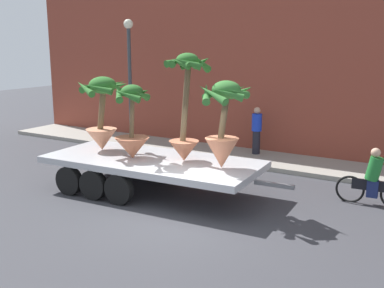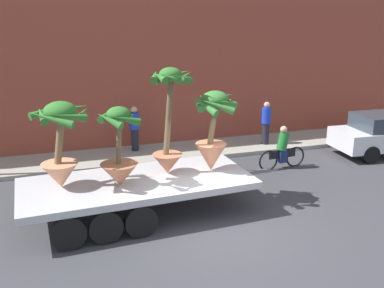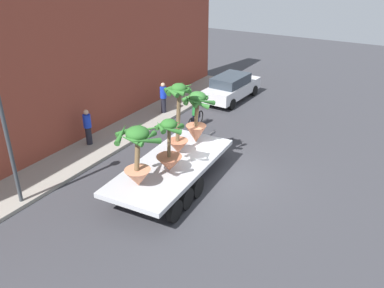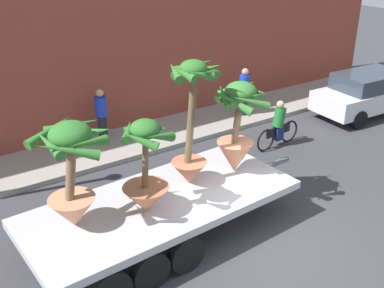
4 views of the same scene
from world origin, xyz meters
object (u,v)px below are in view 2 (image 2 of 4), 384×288
potted_palm_middle (169,123)px  pedestrian_near_gate (266,122)px  potted_palm_rear (119,155)px  potted_palm_extra (60,143)px  pedestrian_far_left (135,128)px  flatbed_trailer (129,189)px  potted_palm_front (213,132)px  cyclist (283,150)px

potted_palm_middle → pedestrian_near_gate: size_ratio=1.68×
potted_palm_rear → potted_palm_extra: bearing=165.3°
pedestrian_far_left → potted_palm_rear: bearing=-104.2°
potted_palm_extra → flatbed_trailer: bearing=-4.8°
flatbed_trailer → potted_palm_front: potted_palm_front is taller
potted_palm_middle → cyclist: size_ratio=1.56×
potted_palm_middle → cyclist: 5.16m
pedestrian_far_left → potted_palm_extra: bearing=-118.3°
potted_palm_front → pedestrian_far_left: size_ratio=1.30×
potted_palm_rear → cyclist: potted_palm_rear is taller
potted_palm_rear → pedestrian_far_left: potted_palm_rear is taller
potted_palm_middle → potted_palm_front: size_ratio=1.29×
potted_palm_front → pedestrian_near_gate: (3.90, 4.38, -1.04)m
potted_palm_middle → pedestrian_near_gate: potted_palm_middle is taller
potted_palm_middle → potted_palm_extra: bearing=-177.0°
potted_palm_front → cyclist: potted_palm_front is taller
flatbed_trailer → potted_palm_extra: 2.09m
potted_palm_rear → potted_palm_extra: 1.45m
cyclist → pedestrian_far_left: 5.53m
pedestrian_far_left → flatbed_trailer: bearing=-102.3°
potted_palm_extra → pedestrian_near_gate: 9.07m
cyclist → pedestrian_far_left: size_ratio=1.08×
potted_palm_middle → potted_palm_front: potted_palm_middle is taller
potted_palm_middle → pedestrian_near_gate: (5.08, 4.24, -1.35)m
potted_palm_front → cyclist: bearing=30.8°
flatbed_trailer → potted_palm_extra: size_ratio=3.25×
potted_palm_middle → potted_palm_front: bearing=-7.0°
pedestrian_near_gate → potted_palm_extra: bearing=-150.9°
pedestrian_far_left → pedestrian_near_gate: bearing=-7.8°
potted_palm_extra → pedestrian_far_left: bearing=61.7°
potted_palm_rear → potted_palm_extra: (-1.37, 0.36, 0.33)m
flatbed_trailer → potted_palm_rear: 1.06m
flatbed_trailer → potted_palm_middle: potted_palm_middle is taller
pedestrian_near_gate → pedestrian_far_left: size_ratio=1.00×
potted_palm_front → potted_palm_extra: bearing=-180.0°
potted_palm_middle → potted_palm_front: (1.18, -0.14, -0.31)m
pedestrian_near_gate → pedestrian_far_left: bearing=172.2°
potted_palm_middle → pedestrian_far_left: 5.12m
flatbed_trailer → pedestrian_near_gate: (6.27, 4.52, 0.27)m
cyclist → pedestrian_near_gate: bearing=76.5°
potted_palm_rear → potted_palm_middle: size_ratio=0.71×
flatbed_trailer → potted_palm_extra: potted_palm_extra is taller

